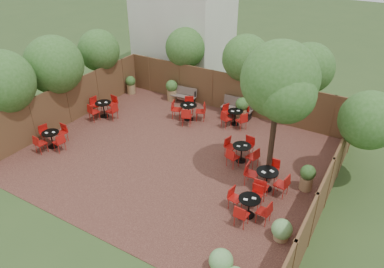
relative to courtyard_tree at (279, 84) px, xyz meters
The scene contains 13 objects.
ground 5.39m from the courtyard_tree, behind, with size 80.00×80.00×0.00m, color #354F23.
courtyard_paving 5.39m from the courtyard_tree, behind, with size 12.00×10.00×0.02m, color #381C17.
fence_back 6.45m from the courtyard_tree, 130.41° to the left, with size 12.00×0.08×2.00m, color brown.
fence_left 10.18m from the courtyard_tree, behind, with size 0.08×10.00×2.00m, color brown.
fence_right 3.65m from the courtyard_tree, 14.67° to the right, with size 0.08×10.00×2.00m, color brown.
neighbour_building 11.10m from the courtyard_tree, 138.08° to the left, with size 5.00×4.00×8.00m, color silver.
overhang_foliage 6.68m from the courtyard_tree, 166.16° to the left, with size 15.64×10.78×2.66m.
courtyard_tree is the anchor object (origin of this frame).
park_bench_left 8.13m from the courtyard_tree, 147.00° to the left, with size 1.41×0.58×0.85m.
park_bench_right 6.08m from the courtyard_tree, 127.61° to the left, with size 1.56×0.55×0.96m.
bistro_tables 5.07m from the courtyard_tree, behind, with size 10.57×7.34×0.91m.
planters 6.28m from the courtyard_tree, 145.65° to the left, with size 11.40×4.50×1.17m.
low_shrubs 5.41m from the courtyard_tree, 77.30° to the right, with size 1.70×2.79×0.74m.
Camera 1 is at (7.06, -10.58, 8.51)m, focal length 34.51 mm.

